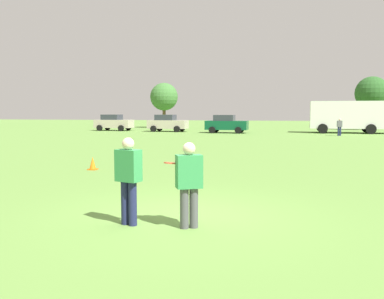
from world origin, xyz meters
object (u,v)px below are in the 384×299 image
frisbee (171,163)px  bystander_sideline_watcher (340,126)px  parked_car_center (226,124)px  box_truck (352,116)px  traffic_cone (93,164)px  player_thrower (129,176)px  player_defender (189,180)px  parked_car_near_left (113,122)px  parked_car_mid_left (167,123)px

frisbee → bystander_sideline_watcher: (7.00, 31.19, -0.33)m
parked_car_center → box_truck: bearing=10.1°
traffic_cone → bystander_sideline_watcher: 27.25m
box_truck → player_thrower: bearing=-104.9°
bystander_sideline_watcher → player_thrower: bearing=-104.0°
player_defender → box_truck: bearing=76.9°
traffic_cone → box_truck: box_truck is taller
player_thrower → player_defender: bearing=2.0°
traffic_cone → parked_car_near_left: bearing=111.8°
parked_car_near_left → parked_car_center: same height
player_defender → parked_car_mid_left: parked_car_mid_left is taller
parked_car_near_left → bystander_sideline_watcher: (23.68, -4.98, -0.05)m
frisbee → parked_car_mid_left: size_ratio=0.06×
player_thrower → parked_car_mid_left: (-9.30, 35.42, -0.02)m
box_truck → bystander_sideline_watcher: (-1.79, -4.85, -0.87)m
player_thrower → parked_car_near_left: (-15.88, 36.26, -0.02)m
frisbee → parked_car_mid_left: 36.74m
traffic_cone → bystander_sideline_watcher: (11.86, 24.53, 0.65)m
parked_car_mid_left → box_truck: box_truck is taller
parked_car_near_left → player_thrower: bearing=-66.4°
parked_car_near_left → parked_car_mid_left: 6.63m
frisbee → parked_car_near_left: 39.83m
parked_car_mid_left → parked_car_center: same height
player_thrower → box_truck: size_ratio=0.20×
box_truck → bystander_sideline_watcher: 5.24m
player_defender → parked_car_near_left: 40.03m
player_defender → box_truck: size_ratio=0.19×
parked_car_mid_left → bystander_sideline_watcher: size_ratio=2.74×
parked_car_near_left → box_truck: box_truck is taller
parked_car_near_left → parked_car_mid_left: (6.58, -0.85, 0.00)m
parked_car_mid_left → player_defender: bearing=-73.5°
player_defender → parked_car_center: 34.13m
parked_car_mid_left → box_truck: size_ratio=0.50×
player_defender → parked_car_center: (-3.88, 33.91, 0.03)m
traffic_cone → player_thrower: bearing=-59.1°
traffic_cone → parked_car_near_left: (-11.83, 29.51, 0.69)m
parked_car_near_left → parked_car_mid_left: same height
frisbee → parked_car_center: bearing=95.9°
player_thrower → traffic_cone: player_thrower is taller
frisbee → traffic_cone: size_ratio=0.57×
player_defender → box_truck: box_truck is taller
player_thrower → traffic_cone: (-4.05, 6.76, -0.72)m
player_thrower → player_defender: player_thrower is taller
player_defender → frisbee: 0.48m
player_defender → traffic_cone: bearing=127.9°
parked_car_near_left → traffic_cone: bearing=-68.2°
player_defender → parked_car_center: bearing=96.5°
bystander_sideline_watcher → traffic_cone: bearing=-115.8°
bystander_sideline_watcher → box_truck: bearing=69.7°
player_defender → parked_car_near_left: size_ratio=0.38×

